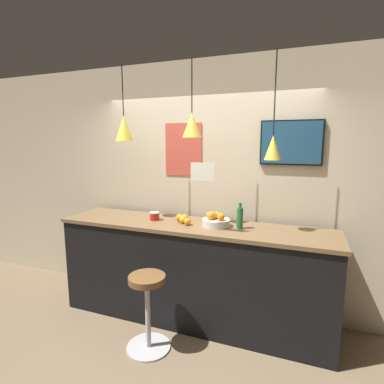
{
  "coord_description": "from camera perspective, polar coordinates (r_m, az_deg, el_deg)",
  "views": [
    {
      "loc": [
        1.11,
        -2.24,
        1.97
      ],
      "look_at": [
        0.0,
        0.67,
        1.45
      ],
      "focal_mm": 28.0,
      "sensor_mm": 36.0,
      "label": 1
    }
  ],
  "objects": [
    {
      "name": "pendant_lamp_right",
      "position": [
        2.93,
        15.14,
        8.31
      ],
      "size": [
        0.15,
        0.15,
        0.99
      ],
      "color": "black"
    },
    {
      "name": "hanging_menu_board",
      "position": [
        2.83,
        2.05,
        3.88
      ],
      "size": [
        0.24,
        0.01,
        0.17
      ],
      "color": "white"
    },
    {
      "name": "fruit_bowl",
      "position": [
        3.15,
        4.51,
        -5.49
      ],
      "size": [
        0.29,
        0.29,
        0.16
      ],
      "color": "beige",
      "rests_on": "service_counter"
    },
    {
      "name": "service_counter",
      "position": [
        3.42,
        0.0,
        -15.03
      ],
      "size": [
        2.99,
        0.66,
        1.1
      ],
      "color": "black",
      "rests_on": "ground_plane"
    },
    {
      "name": "spread_jar",
      "position": [
        3.42,
        -7.16,
        -4.57
      ],
      "size": [
        0.11,
        0.11,
        0.09
      ],
      "color": "red",
      "rests_on": "service_counter"
    },
    {
      "name": "orange_pile",
      "position": [
        3.28,
        -1.68,
        -5.18
      ],
      "size": [
        0.22,
        0.19,
        0.09
      ],
      "color": "orange",
      "rests_on": "service_counter"
    },
    {
      "name": "back_wall",
      "position": [
        3.57,
        2.51,
        1.03
      ],
      "size": [
        8.0,
        0.06,
        2.9
      ],
      "color": "beige",
      "rests_on": "ground_plane"
    },
    {
      "name": "ground_plane",
      "position": [
        3.18,
        -4.91,
        -28.85
      ],
      "size": [
        14.0,
        14.0,
        0.0
      ],
      "primitive_type": "plane",
      "color": "#756047"
    },
    {
      "name": "bar_stool",
      "position": [
        3.05,
        -8.47,
        -20.05
      ],
      "size": [
        0.43,
        0.43,
        0.74
      ],
      "color": "#B7B7BC",
      "rests_on": "ground_plane"
    },
    {
      "name": "pendant_lamp_left",
      "position": [
        3.49,
        -12.83,
        11.74
      ],
      "size": [
        0.2,
        0.2,
        0.82
      ],
      "color": "black"
    },
    {
      "name": "wall_poster",
      "position": [
        3.59,
        -1.69,
        8.09
      ],
      "size": [
        0.46,
        0.01,
        0.62
      ],
      "color": "#C64C3D"
    },
    {
      "name": "mounted_tv",
      "position": [
        3.3,
        18.35,
        8.91
      ],
      "size": [
        0.63,
        0.04,
        0.46
      ],
      "color": "black"
    },
    {
      "name": "juice_bottle",
      "position": [
        3.08,
        9.09,
        -4.85
      ],
      "size": [
        0.07,
        0.07,
        0.27
      ],
      "color": "#286B33",
      "rests_on": "service_counter"
    },
    {
      "name": "pendant_lamp_middle",
      "position": [
        3.12,
        -0.02,
        12.65
      ],
      "size": [
        0.19,
        0.19,
        0.78
      ],
      "color": "black"
    }
  ]
}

